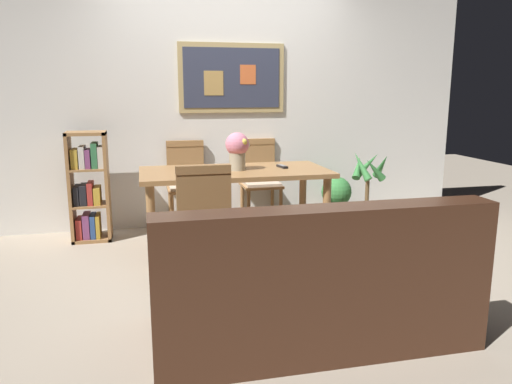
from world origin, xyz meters
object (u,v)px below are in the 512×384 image
at_px(leather_couch, 311,287).
at_px(potted_palm, 367,199).
at_px(bookshelf, 89,188).
at_px(dining_chair_near_left, 203,214).
at_px(flower_vase, 237,148).
at_px(tv_remote, 282,166).
at_px(dining_table, 235,180).
at_px(potted_ivy, 336,197).
at_px(dining_chair_far_right, 259,175).
at_px(dining_chair_far_left, 187,178).

distance_m(leather_couch, potted_palm, 2.30).
bearing_deg(bookshelf, dining_chair_near_left, -56.12).
height_order(flower_vase, tv_remote, flower_vase).
height_order(dining_chair_near_left, leather_couch, dining_chair_near_left).
height_order(dining_table, potted_ivy, dining_table).
xyz_separation_m(dining_chair_far_right, potted_palm, (0.97, -0.58, -0.18)).
height_order(dining_chair_near_left, flower_vase, flower_vase).
height_order(dining_chair_near_left, potted_palm, dining_chair_near_left).
bearing_deg(dining_chair_far_left, potted_ivy, -4.67).
relative_size(dining_chair_far_right, potted_palm, 1.08).
relative_size(dining_table, flower_vase, 4.96).
bearing_deg(potted_palm, leather_couch, -123.32).
relative_size(dining_chair_near_left, potted_ivy, 1.62).
bearing_deg(dining_table, potted_ivy, 27.00).
bearing_deg(dining_chair_near_left, leather_couch, -61.83).
relative_size(dining_chair_far_left, potted_palm, 1.08).
distance_m(dining_table, flower_vase, 0.29).
distance_m(dining_table, dining_chair_far_left, 0.84).
distance_m(potted_ivy, flower_vase, 1.50).
xyz_separation_m(leather_couch, flower_vase, (-0.10, 1.70, 0.60)).
distance_m(dining_chair_far_left, leather_couch, 2.53).
xyz_separation_m(dining_table, potted_ivy, (1.23, 0.62, -0.35)).
height_order(dining_chair_far_left, flower_vase, flower_vase).
bearing_deg(flower_vase, potted_palm, 9.31).
bearing_deg(potted_palm, dining_chair_far_left, 162.49).
bearing_deg(bookshelf, potted_palm, -7.94).
xyz_separation_m(dining_chair_far_right, tv_remote, (0.04, -0.75, 0.20)).
bearing_deg(dining_chair_far_left, potted_palm, -17.51).
bearing_deg(leather_couch, dining_chair_far_right, 83.35).
bearing_deg(potted_palm, tv_remote, -169.54).
bearing_deg(leather_couch, tv_remote, 79.43).
xyz_separation_m(dining_table, flower_vase, (0.02, -0.02, 0.28)).
bearing_deg(tv_remote, potted_palm, 10.46).
xyz_separation_m(potted_ivy, flower_vase, (-1.20, -0.64, 0.63)).
bearing_deg(tv_remote, leather_couch, -100.57).
relative_size(flower_vase, tv_remote, 2.06).
distance_m(dining_chair_far_right, leather_couch, 2.53).
height_order(dining_table, dining_chair_near_left, dining_chair_near_left).
distance_m(bookshelf, tv_remote, 1.84).
xyz_separation_m(flower_vase, tv_remote, (0.42, 0.05, -0.18)).
bearing_deg(potted_ivy, dining_table, -153.00).
relative_size(dining_table, dining_chair_far_right, 1.81).
distance_m(bookshelf, potted_palm, 2.71).
xyz_separation_m(dining_chair_near_left, dining_chair_far_right, (0.79, 1.56, 0.00)).
bearing_deg(bookshelf, dining_chair_far_right, 6.76).
distance_m(potted_palm, flower_vase, 1.49).
xyz_separation_m(leather_couch, bookshelf, (-1.42, 2.30, 0.19)).
xyz_separation_m(potted_ivy, potted_palm, (0.16, -0.42, 0.07)).
xyz_separation_m(bookshelf, tv_remote, (1.74, -0.55, 0.23)).
bearing_deg(dining_chair_far_right, dining_chair_far_left, -178.05).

